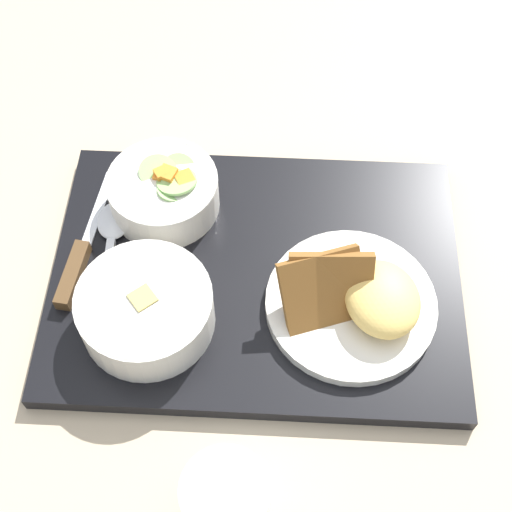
{
  "coord_description": "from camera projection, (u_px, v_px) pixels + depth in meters",
  "views": [
    {
      "loc": [
        0.07,
        -0.39,
        0.68
      ],
      "look_at": [
        0.0,
        0.0,
        0.05
      ],
      "focal_mm": 50.0,
      "sensor_mm": 36.0,
      "label": 1
    }
  ],
  "objects": [
    {
      "name": "bowl_salad",
      "position": [
        164.0,
        190.0,
        0.79
      ],
      "size": [
        0.12,
        0.12,
        0.06
      ],
      "color": "silver",
      "rests_on": "serving_tray"
    },
    {
      "name": "glass_water",
      "position": [
        227.0,
        507.0,
        0.61
      ],
      "size": [
        0.07,
        0.07,
        0.1
      ],
      "color": "silver",
      "rests_on": "ground_plane"
    },
    {
      "name": "bowl_soup",
      "position": [
        146.0,
        308.0,
        0.71
      ],
      "size": [
        0.14,
        0.14,
        0.05
      ],
      "color": "silver",
      "rests_on": "serving_tray"
    },
    {
      "name": "serving_tray",
      "position": [
        256.0,
        275.0,
        0.78
      ],
      "size": [
        0.47,
        0.37,
        0.02
      ],
      "color": "black",
      "rests_on": "ground_plane"
    },
    {
      "name": "spoon",
      "position": [
        112.0,
        236.0,
        0.79
      ],
      "size": [
        0.05,
        0.16,
        0.01
      ],
      "rotation": [
        0.0,
        0.0,
        1.73
      ],
      "color": "silver",
      "rests_on": "serving_tray"
    },
    {
      "name": "plate_main",
      "position": [
        356.0,
        300.0,
        0.73
      ],
      "size": [
        0.18,
        0.18,
        0.08
      ],
      "color": "silver",
      "rests_on": "serving_tray"
    },
    {
      "name": "knife",
      "position": [
        77.0,
        264.0,
        0.77
      ],
      "size": [
        0.02,
        0.18,
        0.02
      ],
      "rotation": [
        0.0,
        0.0,
        1.57
      ],
      "color": "silver",
      "rests_on": "serving_tray"
    },
    {
      "name": "ground_plane",
      "position": [
        256.0,
        280.0,
        0.78
      ],
      "size": [
        4.0,
        4.0,
        0.0
      ],
      "primitive_type": "plane",
      "color": "tan"
    }
  ]
}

